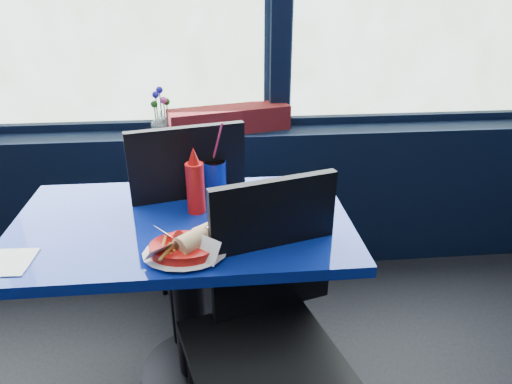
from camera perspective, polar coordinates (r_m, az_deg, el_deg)
name	(u,v)px	position (r m, az deg, el deg)	size (l,w,h in m)	color
window_sill	(140,201)	(2.62, -14.29, -1.12)	(5.00, 0.26, 0.80)	black
near_table	(186,262)	(1.75, -8.80, -8.65)	(1.20, 0.70, 0.75)	black
chair_near_front	(267,315)	(1.51, 1.36, -15.08)	(0.55, 0.55, 0.98)	black
chair_near_back	(200,215)	(2.00, -7.02, -2.90)	(0.56, 0.56, 1.04)	black
planter_box	(229,119)	(2.40, -3.34, 9.04)	(0.63, 0.16, 0.13)	maroon
flower_vase	(162,120)	(2.39, -11.70, 8.80)	(0.12, 0.13, 0.24)	silver
food_basket	(187,247)	(1.44, -8.67, -6.77)	(0.28, 0.28, 0.09)	red
ketchup_bottle	(195,184)	(1.66, -7.60, 1.00)	(0.07, 0.07, 0.25)	red
soda_cup	(215,178)	(1.79, -5.16, 1.78)	(0.09, 0.09, 0.31)	#0E249A
napkin	(7,262)	(1.60, -28.71, -7.72)	(0.15, 0.15, 0.00)	white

